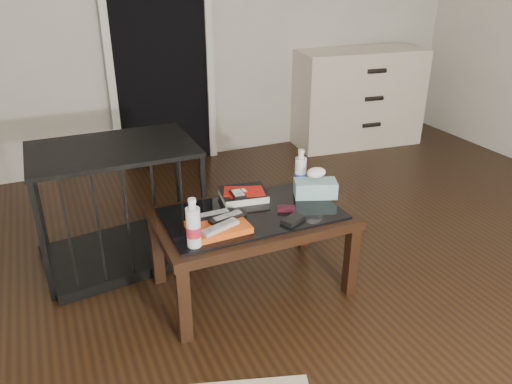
# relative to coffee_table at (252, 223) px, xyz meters

# --- Properties ---
(ground) EXTENTS (5.00, 5.00, 0.00)m
(ground) POSITION_rel_coffee_table_xyz_m (0.46, -0.41, -0.40)
(ground) COLOR black
(ground) RESTS_ON ground
(doorway) EXTENTS (0.90, 0.08, 2.07)m
(doorway) POSITION_rel_coffee_table_xyz_m (0.06, 2.06, 0.63)
(doorway) COLOR black
(doorway) RESTS_ON ground
(coffee_table) EXTENTS (1.00, 0.60, 0.46)m
(coffee_table) POSITION_rel_coffee_table_xyz_m (0.00, 0.00, 0.00)
(coffee_table) COLOR black
(coffee_table) RESTS_ON ground
(dresser) EXTENTS (1.24, 0.62, 0.90)m
(dresser) POSITION_rel_coffee_table_xyz_m (1.89, 1.82, 0.05)
(dresser) COLOR beige
(dresser) RESTS_ON ground
(pet_crate) EXTENTS (0.97, 0.71, 0.71)m
(pet_crate) POSITION_rel_coffee_table_xyz_m (-0.59, 0.59, -0.17)
(pet_crate) COLOR black
(pet_crate) RESTS_ON ground
(magazines) EXTENTS (0.29, 0.22, 0.03)m
(magazines) POSITION_rel_coffee_table_xyz_m (-0.22, -0.10, 0.08)
(magazines) COLOR #D44D14
(magazines) RESTS_ON coffee_table
(remote_silver) EXTENTS (0.21, 0.12, 0.02)m
(remote_silver) POSITION_rel_coffee_table_xyz_m (-0.23, -0.15, 0.11)
(remote_silver) COLOR #A5A4A9
(remote_silver) RESTS_ON magazines
(remote_black_front) EXTENTS (0.21, 0.09, 0.02)m
(remote_black_front) POSITION_rel_coffee_table_xyz_m (-0.16, -0.07, 0.11)
(remote_black_front) COLOR black
(remote_black_front) RESTS_ON magazines
(remote_black_back) EXTENTS (0.20, 0.05, 0.02)m
(remote_black_back) POSITION_rel_coffee_table_xyz_m (-0.21, -0.01, 0.11)
(remote_black_back) COLOR black
(remote_black_back) RESTS_ON magazines
(textbook) EXTENTS (0.27, 0.23, 0.05)m
(textbook) POSITION_rel_coffee_table_xyz_m (0.02, 0.17, 0.09)
(textbook) COLOR black
(textbook) RESTS_ON coffee_table
(dvd_mailers) EXTENTS (0.23, 0.20, 0.01)m
(dvd_mailers) POSITION_rel_coffee_table_xyz_m (0.01, 0.17, 0.11)
(dvd_mailers) COLOR #B2140B
(dvd_mailers) RESTS_ON textbook
(ipod) EXTENTS (0.07, 0.11, 0.02)m
(ipod) POSITION_rel_coffee_table_xyz_m (-0.03, 0.12, 0.12)
(ipod) COLOR black
(ipod) RESTS_ON dvd_mailers
(flip_phone) EXTENTS (0.10, 0.08, 0.02)m
(flip_phone) POSITION_rel_coffee_table_xyz_m (0.17, -0.05, 0.08)
(flip_phone) COLOR black
(flip_phone) RESTS_ON coffee_table
(wallet) EXTENTS (0.14, 0.12, 0.02)m
(wallet) POSITION_rel_coffee_table_xyz_m (0.15, -0.17, 0.07)
(wallet) COLOR black
(wallet) RESTS_ON coffee_table
(water_bottle_left) EXTENTS (0.08, 0.08, 0.24)m
(water_bottle_left) POSITION_rel_coffee_table_xyz_m (-0.37, -0.20, 0.18)
(water_bottle_left) COLOR silver
(water_bottle_left) RESTS_ON coffee_table
(water_bottle_right) EXTENTS (0.07, 0.07, 0.24)m
(water_bottle_right) POSITION_rel_coffee_table_xyz_m (0.37, 0.16, 0.18)
(water_bottle_right) COLOR silver
(water_bottle_right) RESTS_ON coffee_table
(tissue_box) EXTENTS (0.26, 0.19, 0.09)m
(tissue_box) POSITION_rel_coffee_table_xyz_m (0.40, 0.05, 0.11)
(tissue_box) COLOR teal
(tissue_box) RESTS_ON coffee_table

